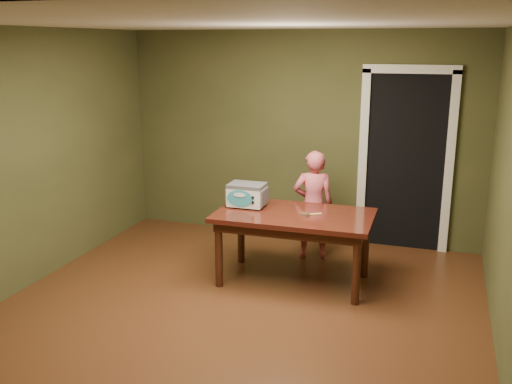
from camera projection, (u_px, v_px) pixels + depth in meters
floor at (230, 320)px, 5.18m from camera, size 5.00×5.00×0.00m
room_shell at (227, 134)px, 4.74m from camera, size 4.52×5.02×2.61m
doorway at (407, 158)px, 7.06m from camera, size 1.10×0.66×2.25m
dining_table at (294, 222)px, 5.86m from camera, size 1.61×0.93×0.75m
toy_oven at (247, 194)px, 6.04m from camera, size 0.41×0.28×0.25m
baking_pan at (305, 214)px, 5.77m from camera, size 0.10×0.10×0.02m
spatula at (314, 214)px, 5.79m from camera, size 0.16×0.13×0.01m
child at (313, 205)px, 6.54m from camera, size 0.53×0.43×1.27m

